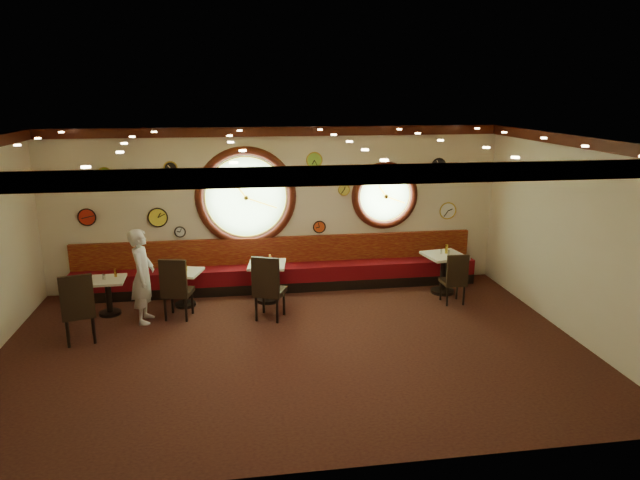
{
  "coord_description": "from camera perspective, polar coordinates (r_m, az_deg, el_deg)",
  "views": [
    {
      "loc": [
        -0.82,
        -8.11,
        3.87
      ],
      "look_at": [
        0.54,
        0.8,
        1.5
      ],
      "focal_mm": 32.0,
      "sensor_mm": 36.0,
      "label": 1
    }
  ],
  "objects": [
    {
      "name": "wall_front",
      "position": [
        5.66,
        0.41,
        -8.95
      ],
      "size": [
        9.0,
        0.02,
        3.2
      ],
      "primitive_type": "cube",
      "color": "beige",
      "rests_on": "floor"
    },
    {
      "name": "condiment_a_salt",
      "position": [
        10.7,
        -20.88,
        -3.44
      ],
      "size": [
        0.03,
        0.03,
        0.1
      ],
      "primitive_type": "cylinder",
      "color": "#BCBCC0",
      "rests_on": "table_a"
    },
    {
      "name": "banquette_back",
      "position": [
        11.52,
        -4.24,
        -1.03
      ],
      "size": [
        8.0,
        0.1,
        0.55
      ],
      "primitive_type": "cube",
      "color": "#61070F",
      "rests_on": "wall_back"
    },
    {
      "name": "waiter",
      "position": [
        10.15,
        -17.31,
        -3.45
      ],
      "size": [
        0.43,
        0.62,
        1.64
      ],
      "primitive_type": "imported",
      "rotation": [
        0.0,
        0.0,
        1.51
      ],
      "color": "silver",
      "rests_on": "floor"
    },
    {
      "name": "condiment_c_bottle",
      "position": [
        10.71,
        -5.01,
        -1.86
      ],
      "size": [
        0.05,
        0.05,
        0.15
      ],
      "primitive_type": "cylinder",
      "color": "gold",
      "rests_on": "table_c"
    },
    {
      "name": "banquette_base",
      "position": [
        11.5,
        -4.09,
        -4.45
      ],
      "size": [
        8.0,
        0.55,
        0.2
      ],
      "primitive_type": "cube",
      "color": "black",
      "rests_on": "floor"
    },
    {
      "name": "condiment_b_bottle",
      "position": [
        10.73,
        -13.3,
        -2.52
      ],
      "size": [
        0.06,
        0.06,
        0.18
      ],
      "primitive_type": "cylinder",
      "color": "gold",
      "rests_on": "table_b"
    },
    {
      "name": "condiment_d_salt",
      "position": [
        11.32,
        12.03,
        -1.13
      ],
      "size": [
        0.04,
        0.04,
        0.1
      ],
      "primitive_type": "cylinder",
      "color": "#BDBDC1",
      "rests_on": "table_d"
    },
    {
      "name": "wall_clock_8",
      "position": [
        11.42,
        -15.91,
        2.18
      ],
      "size": [
        0.36,
        0.03,
        0.36
      ],
      "primitive_type": "cylinder",
      "rotation": [
        1.57,
        0.0,
        0.0
      ],
      "color": "#FFED38",
      "rests_on": "wall_back"
    },
    {
      "name": "chair_d",
      "position": [
        10.82,
        13.37,
        -3.49
      ],
      "size": [
        0.42,
        0.42,
        0.61
      ],
      "rotation": [
        0.0,
        0.0,
        0.02
      ],
      "color": "black",
      "rests_on": "floor"
    },
    {
      "name": "chair_c",
      "position": [
        9.82,
        -5.25,
        -4.39
      ],
      "size": [
        0.64,
        0.64,
        0.72
      ],
      "rotation": [
        0.0,
        0.0,
        -0.4
      ],
      "color": "black",
      "rests_on": "floor"
    },
    {
      "name": "condiment_a_pepper",
      "position": [
        10.67,
        -20.75,
        -3.48
      ],
      "size": [
        0.03,
        0.03,
        0.1
      ],
      "primitive_type": "cylinder",
      "color": "silver",
      "rests_on": "table_a"
    },
    {
      "name": "porthole_left_ring",
      "position": [
        11.25,
        -7.41,
        4.26
      ],
      "size": [
        1.61,
        0.03,
        1.61
      ],
      "primitive_type": "torus",
      "rotation": [
        1.57,
        0.0,
        0.0
      ],
      "color": "gold",
      "rests_on": "wall_back"
    },
    {
      "name": "table_a",
      "position": [
        10.78,
        -20.42,
        -4.91
      ],
      "size": [
        0.62,
        0.62,
        0.66
      ],
      "color": "black",
      "rests_on": "floor"
    },
    {
      "name": "condiment_b_salt",
      "position": [
        10.76,
        -13.86,
        -2.76
      ],
      "size": [
        0.03,
        0.03,
        0.09
      ],
      "primitive_type": "cylinder",
      "color": "silver",
      "rests_on": "table_b"
    },
    {
      "name": "ceiling",
      "position": [
        8.18,
        -2.92,
        10.01
      ],
      "size": [
        9.0,
        6.0,
        0.02
      ],
      "primitive_type": "cube",
      "color": "#B09231",
      "rests_on": "wall_back"
    },
    {
      "name": "porthole_right_ring",
      "position": [
        11.65,
        6.53,
        4.4
      ],
      "size": [
        1.09,
        0.03,
        1.09
      ],
      "primitive_type": "torus",
      "rotation": [
        1.57,
        0.0,
        0.0
      ],
      "color": "gold",
      "rests_on": "wall_back"
    },
    {
      "name": "molding_back",
      "position": [
        11.12,
        -4.48,
        10.77
      ],
      "size": [
        9.0,
        0.1,
        0.18
      ],
      "primitive_type": "cube",
      "color": "#3A120A",
      "rests_on": "wall_back"
    },
    {
      "name": "condiment_b_pepper",
      "position": [
        10.65,
        -13.54,
        -2.89
      ],
      "size": [
        0.04,
        0.04,
        0.1
      ],
      "primitive_type": "cylinder",
      "color": "silver",
      "rests_on": "table_b"
    },
    {
      "name": "wall_clock_7",
      "position": [
        11.45,
        2.41,
        5.06
      ],
      "size": [
        0.22,
        0.03,
        0.22
      ],
      "primitive_type": "cylinder",
      "rotation": [
        1.57,
        0.0,
        0.0
      ],
      "color": "#DACF48",
      "rests_on": "wall_back"
    },
    {
      "name": "molding_front",
      "position": [
        5.28,
        0.35,
        6.45
      ],
      "size": [
        9.0,
        0.1,
        0.18
      ],
      "primitive_type": "cube",
      "color": "#3A120A",
      "rests_on": "wall_back"
    },
    {
      "name": "porthole_right_frame",
      "position": [
        11.68,
        6.5,
        4.43
      ],
      "size": [
        1.38,
        0.18,
        1.38
      ],
      "primitive_type": "torus",
      "rotation": [
        1.57,
        0.0,
        0.0
      ],
      "color": "#3A120A",
      "rests_on": "wall_back"
    },
    {
      "name": "condiment_c_salt",
      "position": [
        10.66,
        -5.55,
        -2.08
      ],
      "size": [
        0.04,
        0.04,
        0.11
      ],
      "primitive_type": "cylinder",
      "color": "silver",
      "rests_on": "table_c"
    },
    {
      "name": "wall_right",
      "position": [
        9.96,
        23.91,
        0.27
      ],
      "size": [
        0.02,
        6.0,
        3.2
      ],
      "primitive_type": "cube",
      "color": "beige",
      "rests_on": "floor"
    },
    {
      "name": "wall_clock_9",
      "position": [
        12.15,
        12.64,
        2.88
      ],
      "size": [
        0.34,
        0.03,
        0.34
      ],
      "primitive_type": "cylinder",
      "rotation": [
        1.57,
        0.0,
        0.0
      ],
      "color": "white",
      "rests_on": "wall_back"
    },
    {
      "name": "condiment_a_bottle",
      "position": [
        10.76,
        -19.78,
        -3.11
      ],
      "size": [
        0.05,
        0.05,
        0.15
      ],
      "primitive_type": "cylinder",
      "color": "gold",
      "rests_on": "table_a"
    },
    {
      "name": "wall_clock_1",
      "position": [
        11.91,
        11.77,
        7.33
      ],
      "size": [
        0.28,
        0.03,
        0.28
      ],
      "primitive_type": "cylinder",
      "rotation": [
        1.57,
        0.0,
        0.0
      ],
      "color": "black",
      "rests_on": "wall_back"
    },
    {
      "name": "molding_right",
      "position": [
        9.7,
        24.59,
        8.92
      ],
      "size": [
        0.1,
        6.0,
        0.18
      ],
      "primitive_type": "cube",
      "color": "#3A120A",
      "rests_on": "wall_back"
    },
    {
      "name": "porthole_right_glass",
      "position": [
        11.7,
        6.48,
        4.44
      ],
      "size": [
        1.1,
        0.02,
        1.1
      ],
      "primitive_type": "cylinder",
      "rotation": [
        1.57,
        0.0,
        0.0
      ],
      "color": "#80B16A",
      "rests_on": "wall_back"
    },
    {
      "name": "table_b",
      "position": [
        10.8,
        -13.42,
        -4.31
      ],
      "size": [
        0.76,
        0.76,
        0.67
      ],
      "color": "black",
      "rests_on": "floor"
    },
    {
      "name": "chair_a",
      "position": [
        9.66,
        -23.07,
        -5.91
      ],
      "size": [
        0.6,
        0.6,
        0.72
      ],
      "rotation": [
        0.0,
        0.0,
        0.27
      ],
      "color": "black",
      "rests_on": "floor"
    },
    {
      "name": "porthole_left_glass",
      "position": [
        11.29,
        -7.41,
        4.3
      ],
      "size": [
        1.66,
        0.02,
        1.66
      ],
      "primitive_type": "cylinder",
      "rotation": [
        1.57,
        0.0,
        0.0
      ],
      "color": "#80B16A",
      "rests_on": "wall_back"
    },
    {
      "name": "table_d",
      "position": [
        11.41,
        12.26,
        -2.81
      ],
      "size": [
        0.83,
        0.83,
        0.79
      ],
      "color": "black",
      "rests_on": "floor"
    },
    {
      "name": "condiment_c_pepper",
      "position": [
        10.58,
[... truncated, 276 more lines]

